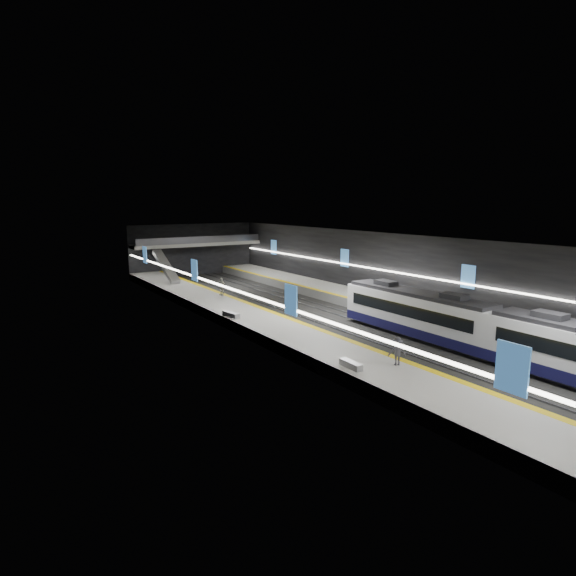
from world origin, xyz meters
TOP-DOWN VIEW (x-y plane):
  - ground at (0.00, 0.00)m, footprint 70.00×70.00m
  - ceiling at (0.00, 0.00)m, footprint 20.00×70.00m
  - wall_left at (-10.00, 0.00)m, footprint 0.04×70.00m
  - wall_right at (10.00, 0.00)m, footprint 0.04×70.00m
  - wall_back at (0.00, 35.00)m, footprint 20.00×0.04m
  - platform_left at (-7.50, 0.00)m, footprint 5.00×70.00m
  - tile_surface_left at (-7.50, 0.00)m, footprint 5.00×70.00m
  - tactile_strip_left at (-5.30, 0.00)m, footprint 0.60×70.00m
  - platform_right at (7.50, 0.00)m, footprint 5.00×70.00m
  - tile_surface_right at (7.50, 0.00)m, footprint 5.00×70.00m
  - tactile_strip_right at (5.30, 0.00)m, footprint 0.60×70.00m
  - rails at (-0.00, 0.00)m, footprint 6.52×70.00m
  - train at (2.50, -16.07)m, footprint 2.69×30.04m
  - ad_posters at (-0.00, 1.00)m, footprint 19.94×53.50m
  - cove_light_left at (-9.80, 0.00)m, footprint 0.25×68.60m
  - cove_light_right at (9.80, 0.00)m, footprint 0.25×68.60m
  - mezzanine_bridge at (0.00, 32.93)m, footprint 20.00×3.00m
  - escalator at (-7.50, 26.00)m, footprint 1.20×7.50m
  - bench_left_near at (-9.17, -13.80)m, footprint 0.54×1.81m
  - bench_left_far at (-9.50, 2.59)m, footprint 0.87×2.07m
  - bench_right_near at (9.50, -16.01)m, footprint 0.68×1.73m
  - bench_right_far at (9.50, 2.07)m, footprint 1.23×1.97m
  - passenger_right_a at (6.47, -2.60)m, footprint 0.52×0.71m
  - passenger_right_b at (7.46, -12.23)m, footprint 1.21×1.13m
  - passenger_left_a at (-5.67, 12.72)m, footprint 0.90×1.26m
  - passenger_left_b at (-6.33, -15.00)m, footprint 1.37×1.12m

SIDE VIEW (x-z plane):
  - ground at x=0.00m, z-range 0.00..0.00m
  - rails at x=0.00m, z-range 0.00..0.12m
  - platform_left at x=-7.50m, z-range 0.00..1.00m
  - platform_right at x=7.50m, z-range 0.00..1.00m
  - tile_surface_left at x=-7.50m, z-range 1.00..1.02m
  - tile_surface_right at x=7.50m, z-range 1.00..1.02m
  - tactile_strip_left at x=-5.30m, z-range 1.01..1.03m
  - tactile_strip_right at x=5.30m, z-range 1.01..1.03m
  - bench_right_near at x=9.50m, z-range 1.00..1.41m
  - bench_left_near at x=-9.17m, z-range 1.00..1.44m
  - bench_right_far at x=9.50m, z-range 1.00..1.47m
  - bench_left_far at x=-9.50m, z-range 1.00..1.49m
  - passenger_right_a at x=6.47m, z-range 1.00..2.79m
  - passenger_left_b at x=-6.33m, z-range 1.00..2.84m
  - passenger_right_b at x=7.46m, z-range 1.00..2.97m
  - passenger_left_a at x=-5.67m, z-range 1.00..2.98m
  - train at x=2.50m, z-range 0.40..4.00m
  - escalator at x=-7.50m, z-range 0.94..4.86m
  - cove_light_left at x=-9.80m, z-range 3.74..3.86m
  - cove_light_right at x=9.80m, z-range 3.74..3.86m
  - wall_left at x=-10.00m, z-range 0.00..8.00m
  - wall_right at x=10.00m, z-range 0.00..8.00m
  - wall_back at x=0.00m, z-range 0.00..8.00m
  - ad_posters at x=0.00m, z-range 3.40..5.60m
  - mezzanine_bridge at x=0.00m, z-range 4.29..5.79m
  - ceiling at x=0.00m, z-range 7.98..8.02m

